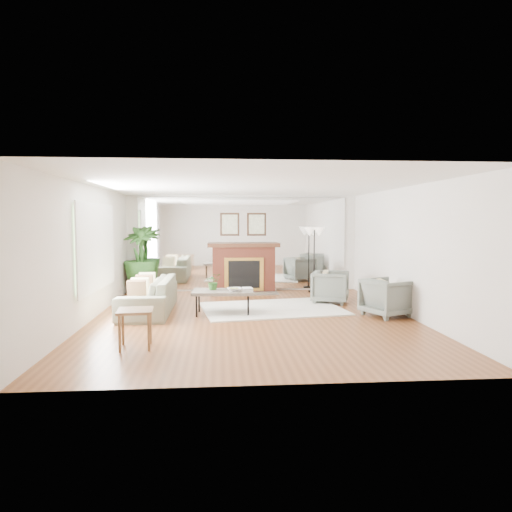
{
  "coord_description": "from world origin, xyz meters",
  "views": [
    {
      "loc": [
        -0.62,
        -8.45,
        1.84
      ],
      "look_at": [
        0.11,
        0.6,
        1.14
      ],
      "focal_mm": 32.0,
      "sensor_mm": 36.0,
      "label": 1
    }
  ],
  "objects": [
    {
      "name": "tabletop_plant",
      "position": [
        -0.75,
        0.54,
        0.64
      ],
      "size": [
        0.33,
        0.3,
        0.33
      ],
      "primitive_type": "imported",
      "rotation": [
        0.0,
        0.0,
        0.16
      ],
      "color": "#326424",
      "rests_on": "coffee_table"
    },
    {
      "name": "armchair_back",
      "position": [
        1.86,
        1.51,
        0.36
      ],
      "size": [
        1.01,
        0.99,
        0.72
      ],
      "primitive_type": "imported",
      "rotation": [
        0.0,
        0.0,
        1.22
      ],
      "color": "slate",
      "rests_on": "ground"
    },
    {
      "name": "sofa",
      "position": [
        -2.05,
        0.79,
        0.34
      ],
      "size": [
        0.92,
        2.36,
        0.69
      ],
      "primitive_type": "imported",
      "rotation": [
        0.0,
        0.0,
        -1.57
      ],
      "color": "gray",
      "rests_on": "ground"
    },
    {
      "name": "potted_ficus",
      "position": [
        -2.6,
        3.1,
        0.91
      ],
      "size": [
        0.99,
        0.99,
        1.71
      ],
      "color": "#2A241E",
      "rests_on": "ground"
    },
    {
      "name": "ground",
      "position": [
        0.0,
        0.0,
        0.0
      ],
      "size": [
        7.0,
        7.0,
        0.0
      ],
      "primitive_type": "plane",
      "color": "brown",
      "rests_on": "ground"
    },
    {
      "name": "wall_left",
      "position": [
        -2.99,
        0.0,
        1.25
      ],
      "size": [
        0.02,
        7.0,
        2.5
      ],
      "primitive_type": "cube",
      "color": "white",
      "rests_on": "ground"
    },
    {
      "name": "window_panel",
      "position": [
        -2.96,
        0.4,
        1.35
      ],
      "size": [
        0.04,
        2.4,
        1.5
      ],
      "primitive_type": "cube",
      "color": "#B2E09E",
      "rests_on": "wall_left"
    },
    {
      "name": "book",
      "position": [
        -0.16,
        0.61,
        0.49
      ],
      "size": [
        0.23,
        0.29,
        0.02
      ],
      "primitive_type": "imported",
      "rotation": [
        0.0,
        0.0,
        0.12
      ],
      "color": "brown",
      "rests_on": "coffee_table"
    },
    {
      "name": "floor_lamp",
      "position": [
        1.81,
        3.1,
        1.43
      ],
      "size": [
        0.54,
        0.3,
        1.68
      ],
      "color": "black",
      "rests_on": "ground"
    },
    {
      "name": "mirror_panel",
      "position": [
        0.0,
        3.47,
        1.25
      ],
      "size": [
        5.4,
        0.04,
        2.4
      ],
      "primitive_type": "cube",
      "color": "silver",
      "rests_on": "wall_back"
    },
    {
      "name": "fruit_bowl",
      "position": [
        -0.34,
        0.32,
        0.51
      ],
      "size": [
        0.3,
        0.3,
        0.07
      ],
      "primitive_type": "imported",
      "rotation": [
        0.0,
        0.0,
        0.12
      ],
      "color": "brown",
      "rests_on": "coffee_table"
    },
    {
      "name": "wall_back",
      "position": [
        0.0,
        3.49,
        1.25
      ],
      "size": [
        6.0,
        0.02,
        2.5
      ],
      "primitive_type": "cube",
      "color": "white",
      "rests_on": "ground"
    },
    {
      "name": "armchair_front",
      "position": [
        2.6,
        0.02,
        0.37
      ],
      "size": [
        1.06,
        1.05,
        0.74
      ],
      "primitive_type": "imported",
      "rotation": [
        0.0,
        0.0,
        1.99
      ],
      "color": "slate",
      "rests_on": "ground"
    },
    {
      "name": "coffee_table",
      "position": [
        -0.56,
        0.44,
        0.44
      ],
      "size": [
        1.22,
        0.76,
        0.48
      ],
      "rotation": [
        0.0,
        0.0,
        -0.06
      ],
      "color": "#645B4F",
      "rests_on": "ground"
    },
    {
      "name": "side_table",
      "position": [
        -1.84,
        -1.85,
        0.47
      ],
      "size": [
        0.54,
        0.54,
        0.57
      ],
      "rotation": [
        0.0,
        0.0,
        0.09
      ],
      "color": "brown",
      "rests_on": "ground"
    },
    {
      "name": "wall_right",
      "position": [
        2.99,
        0.0,
        1.25
      ],
      "size": [
        0.02,
        7.0,
        2.5
      ],
      "primitive_type": "cube",
      "color": "white",
      "rests_on": "ground"
    },
    {
      "name": "fireplace",
      "position": [
        0.0,
        3.26,
        0.66
      ],
      "size": [
        1.85,
        0.83,
        2.05
      ],
      "color": "brown",
      "rests_on": "ground"
    },
    {
      "name": "area_rug",
      "position": [
        0.46,
        0.87,
        0.02
      ],
      "size": [
        3.09,
        2.42,
        0.03
      ],
      "primitive_type": "cube",
      "rotation": [
        0.0,
        0.0,
        0.15
      ],
      "color": "white",
      "rests_on": "ground"
    }
  ]
}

